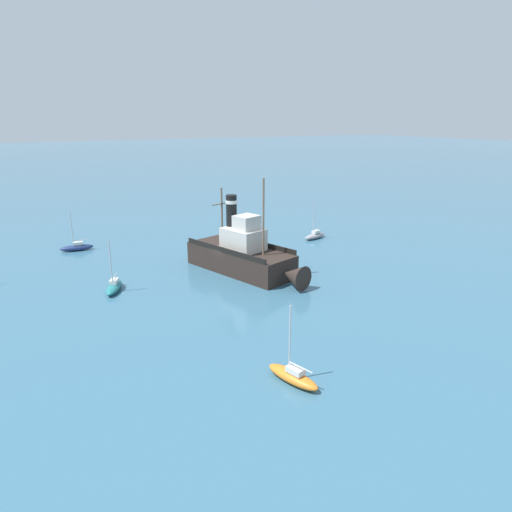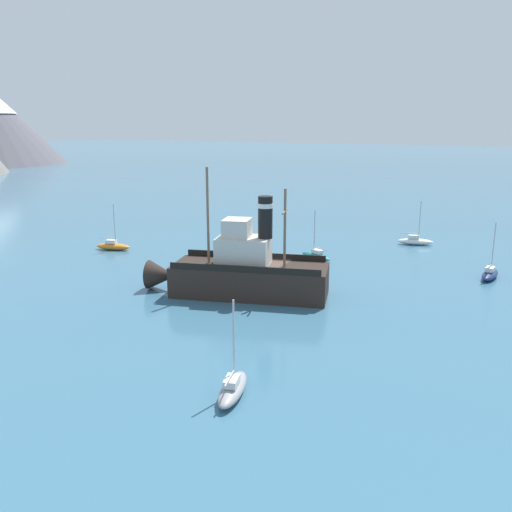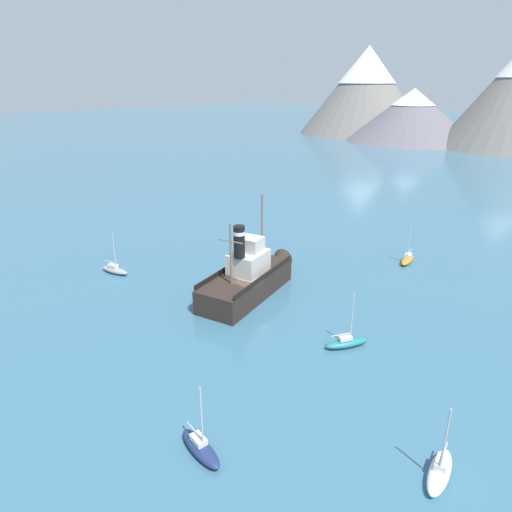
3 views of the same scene
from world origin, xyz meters
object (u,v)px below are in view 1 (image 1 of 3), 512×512
object	(u,v)px
sailboat_orange	(293,376)
sailboat_grey	(315,235)
sailboat_navy	(77,247)
sailboat_teal	(114,286)
old_tugboat	(244,255)

from	to	relation	value
sailboat_orange	sailboat_grey	size ratio (longest dim) A/B	1.00
sailboat_orange	sailboat_grey	xyz separation A→B (m)	(-21.67, -26.97, 0.00)
sailboat_orange	sailboat_navy	xyz separation A→B (m)	(6.59, -36.49, 0.00)
sailboat_orange	sailboat_navy	size ratio (longest dim) A/B	1.00
sailboat_orange	sailboat_teal	bearing A→B (deg)	-74.30
old_tugboat	sailboat_orange	size ratio (longest dim) A/B	3.01
sailboat_navy	sailboat_orange	bearing A→B (deg)	100.24
sailboat_teal	sailboat_orange	xyz separation A→B (m)	(-5.82, 20.72, 0.00)
old_tugboat	sailboat_navy	xyz separation A→B (m)	(13.73, -16.94, -1.40)
old_tugboat	sailboat_teal	distance (m)	13.09
old_tugboat	sailboat_orange	distance (m)	20.87
sailboat_navy	sailboat_grey	bearing A→B (deg)	161.38
sailboat_teal	old_tugboat	bearing A→B (deg)	174.86
sailboat_teal	sailboat_navy	xyz separation A→B (m)	(0.77, -15.77, 0.00)
old_tugboat	sailboat_grey	size ratio (longest dim) A/B	3.01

